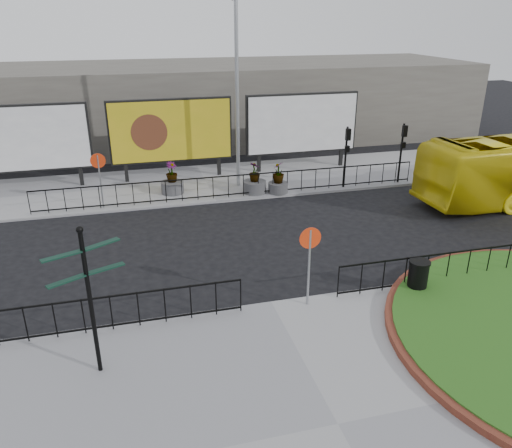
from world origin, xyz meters
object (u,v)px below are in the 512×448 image
object	(u,v)px
lamp_post	(237,89)
litter_bin	(418,277)
fingerpost_sign	(88,288)
planter_a	(172,183)
planter_b	(255,183)
billboard_mid	(171,131)
planter_c	(278,181)

from	to	relation	value
lamp_post	litter_bin	xyz separation A→B (m)	(2.99, -11.60, -4.17)
fingerpost_sign	litter_bin	xyz separation A→B (m)	(9.37, 1.33, -1.75)
planter_a	planter_b	distance (m)	3.94
billboard_mid	planter_a	bearing A→B (deg)	-97.76
planter_b	planter_c	distance (m)	1.13
litter_bin	planter_c	bearing A→B (deg)	98.00
billboard_mid	planter_a	distance (m)	3.08
planter_b	billboard_mid	bearing A→B (deg)	136.74
lamp_post	planter_b	size ratio (longest dim) A/B	6.11
lamp_post	fingerpost_sign	distance (m)	14.62
planter_b	planter_c	size ratio (longest dim) A/B	1.00
lamp_post	planter_a	xyz separation A→B (m)	(-3.33, -0.37, -4.19)
litter_bin	planter_a	world-z (taller)	planter_a
lamp_post	litter_bin	world-z (taller)	lamp_post
fingerpost_sign	planter_b	world-z (taller)	fingerpost_sign
billboard_mid	lamp_post	bearing A→B (deg)	-33.25
planter_c	lamp_post	bearing A→B (deg)	134.78
billboard_mid	planter_c	world-z (taller)	billboard_mid
planter_a	planter_c	size ratio (longest dim) A/B	1.02
litter_bin	planter_c	distance (m)	10.10
planter_b	planter_c	bearing A→B (deg)	-14.23
billboard_mid	litter_bin	xyz separation A→B (m)	(6.00, -13.57, -1.94)
lamp_post	planter_b	bearing A→B (deg)	-69.56
billboard_mid	planter_b	world-z (taller)	billboard_mid
lamp_post	planter_c	xyz separation A→B (m)	(1.59, -1.60, -4.14)
billboard_mid	planter_b	size ratio (longest dim) A/B	4.10
fingerpost_sign	planter_b	bearing A→B (deg)	37.33
fingerpost_sign	litter_bin	distance (m)	9.63
fingerpost_sign	litter_bin	bearing A→B (deg)	-13.95
fingerpost_sign	planter_b	size ratio (longest dim) A/B	2.51
billboard_mid	planter_b	bearing A→B (deg)	-43.26
planter_a	planter_c	world-z (taller)	planter_a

